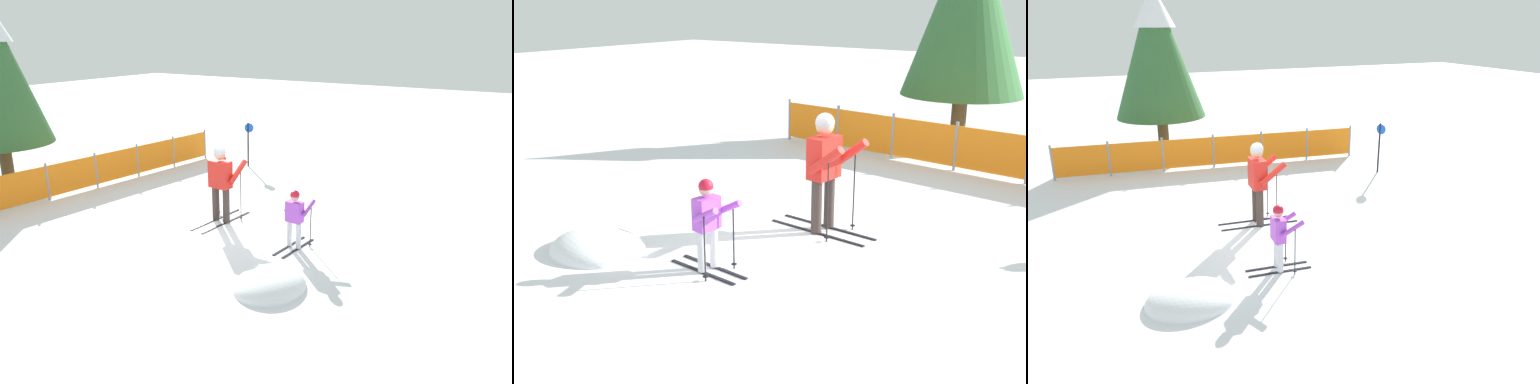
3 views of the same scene
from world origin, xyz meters
TOP-DOWN VIEW (x-y plane):
  - ground_plane at (0.00, 0.00)m, footprint 60.00×60.00m
  - skier_adult at (0.25, 0.19)m, footprint 1.63×0.75m
  - skier_child at (-0.15, -1.83)m, footprint 1.11×0.55m
  - safety_fence at (0.52, 4.52)m, footprint 8.38×0.93m
  - conifer_far at (-0.40, 7.10)m, footprint 2.73×2.73m
  - snow_mound at (-1.76, -2.23)m, footprint 1.36×1.16m

SIDE VIEW (x-z plane):
  - ground_plane at x=0.00m, z-range 0.00..0.00m
  - snow_mound at x=-1.76m, z-range -0.27..0.27m
  - safety_fence at x=0.52m, z-range 0.00..0.95m
  - skier_child at x=-0.15m, z-range 0.10..1.27m
  - skier_adult at x=0.25m, z-range 0.17..1.87m
  - conifer_far at x=-0.40m, z-range 0.60..5.67m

